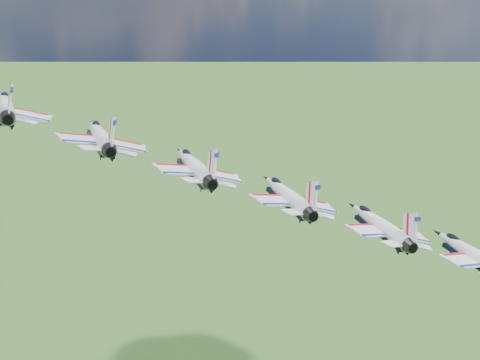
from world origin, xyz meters
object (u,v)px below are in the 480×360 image
jet_3 (286,195)px  jet_4 (378,224)px  jet_5 (469,253)px  jet_1 (100,135)px  jet_0 (5,105)px  jet_2 (193,165)px

jet_3 → jet_4: (9.59, -7.06, -3.68)m
jet_3 → jet_5: 24.93m
jet_1 → jet_3: (19.18, -14.12, -7.37)m
jet_4 → jet_5: jet_4 is taller
jet_1 → jet_4: bearing=-24.9°
jet_4 → jet_1: bearing=155.1°
jet_1 → jet_3: size_ratio=1.00×
jet_0 → jet_4: 49.87m
jet_1 → jet_2: (9.59, -7.06, -3.68)m
jet_0 → jet_1: bearing=-24.9°
jet_0 → jet_1: size_ratio=1.00×
jet_0 → jet_3: size_ratio=1.00×
jet_0 → jet_4: (38.37, -28.24, -14.74)m
jet_2 → jet_0: bearing=155.1°
jet_2 → jet_4: bearing=-24.9°
jet_0 → jet_2: 24.93m
jet_3 → jet_4: size_ratio=1.00×
jet_3 → jet_4: bearing=-24.9°
jet_3 → jet_0: bearing=155.1°
jet_2 → jet_4: jet_2 is taller
jet_0 → jet_5: jet_0 is taller
jet_2 → jet_4: size_ratio=1.00×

